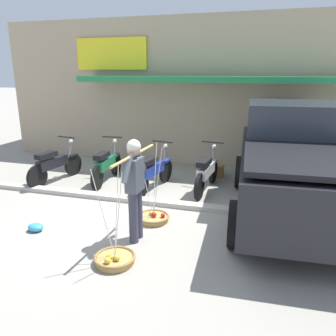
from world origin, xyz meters
name	(u,v)px	position (x,y,z in m)	size (l,w,h in m)	color
ground_plane	(127,215)	(0.00, 0.00, 0.00)	(90.00, 90.00, 0.00)	gray
sidewalk_curb	(139,200)	(0.00, 0.70, 0.05)	(20.00, 0.24, 0.10)	#AEA89C
fruit_vendor	(135,184)	(0.53, -0.84, 0.98)	(0.22, 1.50, 1.70)	#38384C
fruit_basket_left_side	(153,217)	(0.58, -0.09, 0.08)	(0.61, 0.61, 1.45)	#B2894C
fruit_basket_right_side	(115,258)	(0.49, -1.59, 0.08)	(0.61, 0.61, 1.45)	#B2894C
motorcycle_nearest_shop	(55,165)	(-2.53, 1.42, 0.45)	(0.55, 1.81, 1.09)	black
motorcycle_second_in_row	(106,165)	(-1.28, 1.76, 0.45)	(0.54, 1.82, 1.09)	black
motorcycle_third_in_row	(153,171)	(0.03, 1.55, 0.45)	(0.55, 1.81, 1.09)	black
motorcycle_end_of_row	(207,172)	(1.25, 1.82, 0.45)	(0.54, 1.82, 1.09)	black
parked_truck	(292,162)	(3.01, 1.04, 1.03)	(2.34, 4.79, 2.10)	black
storefront_building	(220,89)	(0.88, 6.49, 2.10)	(13.00, 6.00, 4.20)	tan
plastic_litter_bag	(36,227)	(-1.27, -1.05, 0.07)	(0.28, 0.22, 0.14)	#3393D1
wooden_crate	(215,171)	(1.28, 2.99, 0.16)	(0.44, 0.36, 0.32)	olive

